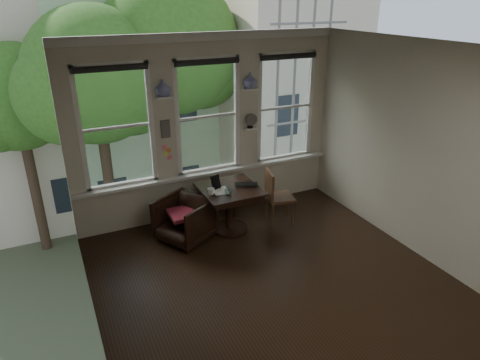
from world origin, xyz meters
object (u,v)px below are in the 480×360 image
armchair_left (185,220)px  mug (211,191)px  table (230,210)px  laptop (247,186)px  side_chair_right (280,197)px

armchair_left → mug: (0.39, -0.14, 0.46)m
table → armchair_left: 0.74m
table → laptop: laptop is taller
side_chair_right → mug: size_ratio=8.38×
table → side_chair_right: 0.87m
armchair_left → side_chair_right: side_chair_right is taller
armchair_left → laptop: bearing=53.9°
table → armchair_left: (-0.74, 0.05, -0.03)m
armchair_left → laptop: (1.00, -0.11, 0.42)m
laptop → side_chair_right: bearing=19.2°
table → armchair_left: table is taller
armchair_left → side_chair_right: (1.61, -0.13, 0.12)m
side_chair_right → mug: 1.26m
table → side_chair_right: (0.87, -0.09, 0.09)m
armchair_left → table: bearing=56.4°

